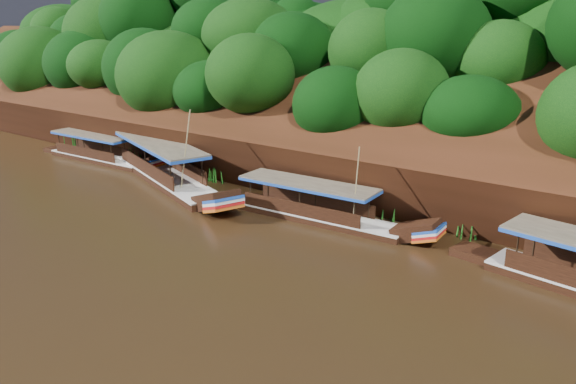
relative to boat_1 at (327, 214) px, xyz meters
name	(u,v)px	position (x,y,z in m)	size (l,w,h in m)	color
ground	(262,271)	(1.14, -7.31, -0.50)	(160.00, 160.00, 0.00)	black
riverbank	(450,146)	(1.13, 15.41, 1.39)	(120.00, 30.06, 19.40)	black
boat_1	(327,214)	(0.00, 0.00, 0.00)	(12.76, 2.74, 5.28)	black
boat_2	(170,176)	(-13.11, -0.11, 0.12)	(17.09, 8.02, 6.35)	black
boat_3	(104,156)	(-22.37, 1.04, 0.00)	(12.24, 2.58, 2.58)	black
reeds	(324,194)	(-1.66, 2.20, 0.38)	(51.28, 2.33, 2.03)	#216B1A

